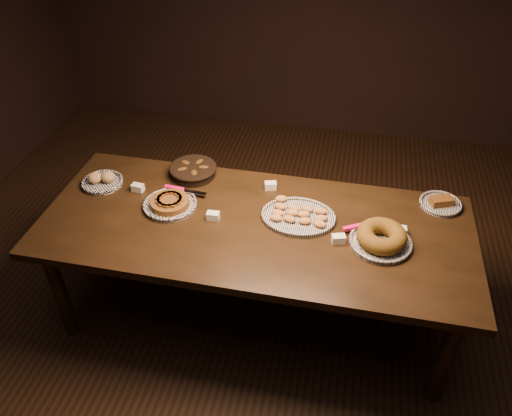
% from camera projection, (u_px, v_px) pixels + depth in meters
% --- Properties ---
extents(ground, '(5.00, 5.00, 0.00)m').
position_uv_depth(ground, '(255.00, 312.00, 3.24)').
color(ground, black).
rests_on(ground, ground).
extents(buffet_table, '(2.40, 1.00, 0.75)m').
position_uv_depth(buffet_table, '(255.00, 233.00, 2.82)').
color(buffet_table, black).
rests_on(buffet_table, ground).
extents(apple_tart_plate, '(0.34, 0.31, 0.06)m').
position_uv_depth(apple_tart_plate, '(170.00, 203.00, 2.88)').
color(apple_tart_plate, white).
rests_on(apple_tart_plate, buffet_table).
extents(madeleine_platter, '(0.42, 0.34, 0.05)m').
position_uv_depth(madeleine_platter, '(298.00, 215.00, 2.80)').
color(madeleine_platter, black).
rests_on(madeleine_platter, buffet_table).
extents(bundt_cake_plate, '(0.37, 0.36, 0.10)m').
position_uv_depth(bundt_cake_plate, '(381.00, 238.00, 2.61)').
color(bundt_cake_plate, black).
rests_on(bundt_cake_plate, buffet_table).
extents(croissant_basket, '(0.32, 0.32, 0.07)m').
position_uv_depth(croissant_basket, '(193.00, 170.00, 3.11)').
color(croissant_basket, black).
rests_on(croissant_basket, buffet_table).
extents(bread_roll_plate, '(0.25, 0.25, 0.08)m').
position_uv_depth(bread_roll_plate, '(102.00, 180.00, 3.05)').
color(bread_roll_plate, white).
rests_on(bread_roll_plate, buffet_table).
extents(loaf_plate, '(0.24, 0.24, 0.06)m').
position_uv_depth(loaf_plate, '(441.00, 203.00, 2.89)').
color(loaf_plate, black).
rests_on(loaf_plate, buffet_table).
extents(tent_cards, '(1.61, 0.46, 0.04)m').
position_uv_depth(tent_cards, '(268.00, 210.00, 2.82)').
color(tent_cards, white).
rests_on(tent_cards, buffet_table).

